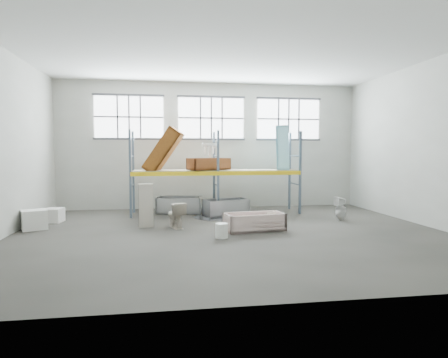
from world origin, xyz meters
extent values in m
cube|color=#4A463F|center=(0.00, 0.00, -0.05)|extent=(12.00, 10.00, 0.10)
cube|color=silver|center=(0.00, 0.00, 5.05)|extent=(12.00, 10.00, 0.10)
cube|color=#9C9B91|center=(0.00, 5.05, 2.50)|extent=(12.00, 0.10, 5.00)
cube|color=#A4A498|center=(0.00, -5.05, 2.50)|extent=(12.00, 0.10, 5.00)
cube|color=#B6B5A8|center=(6.05, 0.00, 2.50)|extent=(0.10, 10.00, 5.00)
cube|color=white|center=(-3.20, 4.94, 3.60)|extent=(2.60, 0.04, 1.60)
cube|color=white|center=(0.00, 4.94, 3.60)|extent=(2.60, 0.04, 1.60)
cube|color=white|center=(3.20, 4.94, 3.60)|extent=(2.60, 0.04, 1.60)
cube|color=slate|center=(-3.00, 2.90, 1.50)|extent=(0.08, 0.08, 3.00)
cube|color=slate|center=(-3.00, 4.10, 1.50)|extent=(0.08, 0.08, 3.00)
cube|color=slate|center=(0.00, 2.90, 1.50)|extent=(0.08, 0.08, 3.00)
cube|color=slate|center=(0.00, 4.10, 1.50)|extent=(0.08, 0.08, 3.00)
cube|color=slate|center=(3.00, 2.90, 1.50)|extent=(0.08, 0.08, 3.00)
cube|color=slate|center=(3.00, 4.10, 1.50)|extent=(0.08, 0.08, 3.00)
cube|color=yellow|center=(0.00, 2.90, 1.50)|extent=(6.00, 0.10, 0.14)
cube|color=yellow|center=(0.00, 4.10, 1.50)|extent=(6.00, 0.10, 0.14)
cube|color=gray|center=(0.00, 3.50, 1.58)|extent=(5.90, 1.10, 0.03)
cylinder|color=black|center=(0.00, 2.70, 0.00)|extent=(1.80, 1.80, 0.00)
cube|color=#F0E0CC|center=(1.35, 0.65, 0.28)|extent=(0.40, 0.22, 0.37)
imported|color=beige|center=(0.31, 0.74, 0.16)|extent=(0.46, 0.46, 0.15)
imported|color=beige|center=(-1.53, 0.98, 0.39)|extent=(0.66, 0.86, 0.77)
cube|color=beige|center=(-2.40, 1.24, 0.65)|extent=(0.44, 0.31, 1.30)
imported|color=white|center=(3.92, 1.51, 0.39)|extent=(0.39, 0.39, 0.77)
imported|color=white|center=(-0.23, 3.28, 2.09)|extent=(0.63, 0.52, 0.52)
cylinder|color=silver|center=(-0.37, -0.56, 0.19)|extent=(0.34, 0.34, 0.38)
cube|color=silver|center=(-5.60, 1.35, 0.28)|extent=(0.84, 0.79, 0.57)
cube|color=silver|center=(-5.38, 2.49, 0.22)|extent=(0.61, 0.61, 0.44)
camera|label=1|loc=(-1.76, -10.28, 2.23)|focal=30.53mm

